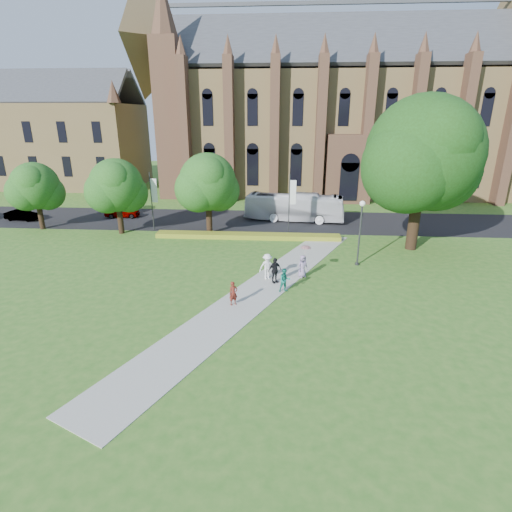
# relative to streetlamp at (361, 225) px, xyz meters

# --- Properties ---
(ground) EXTENTS (160.00, 160.00, 0.00)m
(ground) POSITION_rel_streetlamp_xyz_m (-7.50, -6.50, -3.30)
(ground) COLOR #2F661E
(ground) RESTS_ON ground
(road) EXTENTS (160.00, 10.00, 0.02)m
(road) POSITION_rel_streetlamp_xyz_m (-7.50, 13.50, -3.29)
(road) COLOR black
(road) RESTS_ON ground
(footpath) EXTENTS (15.58, 28.54, 0.04)m
(footpath) POSITION_rel_streetlamp_xyz_m (-7.50, -5.50, -3.28)
(footpath) COLOR #B2B2A8
(footpath) RESTS_ON ground
(flower_hedge) EXTENTS (18.00, 1.40, 0.45)m
(flower_hedge) POSITION_rel_streetlamp_xyz_m (-9.50, 6.70, -3.07)
(flower_hedge) COLOR gold
(flower_hedge) RESTS_ON ground
(cathedral) EXTENTS (52.60, 18.25, 28.00)m
(cathedral) POSITION_rel_streetlamp_xyz_m (2.50, 33.23, 9.69)
(cathedral) COLOR brown
(cathedral) RESTS_ON ground
(building_west) EXTENTS (22.00, 14.00, 18.30)m
(building_west) POSITION_rel_streetlamp_xyz_m (-41.50, 35.50, 5.91)
(building_west) COLOR brown
(building_west) RESTS_ON ground
(streetlamp) EXTENTS (0.44, 0.44, 5.24)m
(streetlamp) POSITION_rel_streetlamp_xyz_m (0.00, 0.00, 0.00)
(streetlamp) COLOR #38383D
(streetlamp) RESTS_ON ground
(large_tree) EXTENTS (9.60, 9.60, 13.20)m
(large_tree) POSITION_rel_streetlamp_xyz_m (5.50, 4.50, 5.07)
(large_tree) COLOR #332114
(large_tree) RESTS_ON ground
(street_tree_0) EXTENTS (5.20, 5.20, 7.50)m
(street_tree_0) POSITION_rel_streetlamp_xyz_m (-22.50, 7.50, 1.58)
(street_tree_0) COLOR #332114
(street_tree_0) RESTS_ON ground
(street_tree_1) EXTENTS (5.60, 5.60, 8.05)m
(street_tree_1) POSITION_rel_streetlamp_xyz_m (-13.50, 8.00, 1.93)
(street_tree_1) COLOR #332114
(street_tree_1) RESTS_ON ground
(street_tree_2) EXTENTS (4.80, 4.80, 6.95)m
(street_tree_2) POSITION_rel_streetlamp_xyz_m (-31.50, 8.50, 1.23)
(street_tree_2) COLOR #332114
(street_tree_2) RESTS_ON ground
(banner_pole_0) EXTENTS (0.70, 0.10, 6.00)m
(banner_pole_0) POSITION_rel_streetlamp_xyz_m (-5.39, 8.70, 0.09)
(banner_pole_0) COLOR #38383D
(banner_pole_0) RESTS_ON ground
(banner_pole_1) EXTENTS (0.70, 0.10, 6.00)m
(banner_pole_1) POSITION_rel_streetlamp_xyz_m (-19.39, 8.70, 0.09)
(banner_pole_1) COLOR #38383D
(banner_pole_1) RESTS_ON ground
(tour_coach) EXTENTS (11.40, 4.10, 3.11)m
(tour_coach) POSITION_rel_streetlamp_xyz_m (-4.85, 13.82, -1.72)
(tour_coach) COLOR silver
(tour_coach) RESTS_ON road
(car_0) EXTENTS (4.05, 1.84, 1.35)m
(car_0) POSITION_rel_streetlamp_xyz_m (-24.96, 13.97, -2.60)
(car_0) COLOR gray
(car_0) RESTS_ON road
(car_1) EXTENTS (3.87, 1.64, 1.24)m
(car_1) POSITION_rel_streetlamp_xyz_m (-35.81, 11.75, -2.65)
(car_1) COLOR gray
(car_1) RESTS_ON road
(pedestrian_0) EXTENTS (0.68, 0.62, 1.56)m
(pedestrian_0) POSITION_rel_streetlamp_xyz_m (-9.06, -7.89, -2.47)
(pedestrian_0) COLOR maroon
(pedestrian_0) RESTS_ON footpath
(pedestrian_1) EXTENTS (0.95, 0.83, 1.64)m
(pedestrian_1) POSITION_rel_streetlamp_xyz_m (-5.83, -5.67, -2.43)
(pedestrian_1) COLOR #187B69
(pedestrian_1) RESTS_ON footpath
(pedestrian_2) EXTENTS (1.41, 1.11, 1.92)m
(pedestrian_2) POSITION_rel_streetlamp_xyz_m (-7.11, -3.49, -2.30)
(pedestrian_2) COLOR white
(pedestrian_2) RESTS_ON footpath
(pedestrian_3) EXTENTS (1.16, 1.01, 1.87)m
(pedestrian_3) POSITION_rel_streetlamp_xyz_m (-6.55, -4.16, -2.32)
(pedestrian_3) COLOR black
(pedestrian_3) RESTS_ON footpath
(pedestrian_4) EXTENTS (0.99, 0.91, 1.70)m
(pedestrian_4) POSITION_rel_streetlamp_xyz_m (-4.52, -2.96, -2.41)
(pedestrian_4) COLOR gray
(pedestrian_4) RESTS_ON footpath
(parasol) EXTENTS (0.73, 0.73, 0.64)m
(parasol) POSITION_rel_streetlamp_xyz_m (-4.34, -2.86, -1.24)
(parasol) COLOR #CA938E
(parasol) RESTS_ON pedestrian_4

